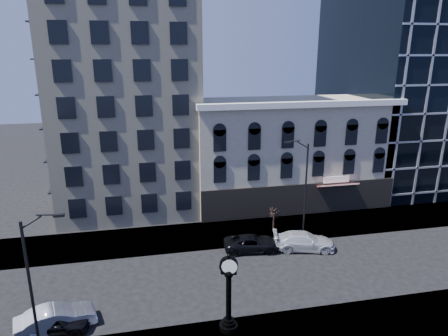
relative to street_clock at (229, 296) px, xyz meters
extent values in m
plane|color=black|center=(-0.23, 6.00, -2.54)|extent=(160.00, 160.00, 0.00)
cube|color=gray|center=(-0.23, 14.00, -2.48)|extent=(160.00, 6.00, 0.12)
cube|color=beige|center=(-6.23, 25.00, 16.46)|extent=(15.00, 15.00, 38.00)
cube|color=#B8B198|center=(11.77, 22.00, 3.46)|extent=(22.00, 10.00, 12.00)
cube|color=white|center=(11.77, 16.80, 9.66)|extent=(22.60, 0.80, 0.60)
cube|color=black|center=(11.77, 16.95, -0.74)|extent=(22.00, 0.30, 3.60)
cube|color=maroon|center=(15.77, 16.40, 0.86)|extent=(4.50, 1.18, 0.55)
cube|color=black|center=(31.77, 27.00, 11.46)|extent=(20.00, 20.00, 28.00)
cylinder|color=black|center=(0.00, 0.00, -2.26)|extent=(1.22, 1.22, 0.33)
cylinder|color=black|center=(0.00, 0.00, -1.98)|extent=(0.88, 0.88, 0.22)
cylinder|color=black|center=(0.00, 0.00, -1.78)|extent=(0.66, 0.66, 0.18)
cylinder|color=black|center=(0.00, 0.00, -0.10)|extent=(0.35, 0.35, 3.20)
sphere|color=black|center=(0.00, 0.00, 1.61)|extent=(0.62, 0.62, 0.62)
cube|color=black|center=(0.00, 0.00, 1.72)|extent=(1.02, 0.51, 0.28)
cylinder|color=black|center=(0.00, 0.00, 2.16)|extent=(1.20, 0.65, 1.15)
cylinder|color=white|center=(0.00, -0.19, 2.16)|extent=(0.94, 0.29, 0.97)
cylinder|color=white|center=(0.00, 0.19, 2.16)|extent=(0.94, 0.29, 0.97)
sphere|color=black|center=(0.00, 0.00, 2.83)|extent=(0.22, 0.22, 0.22)
cylinder|color=black|center=(-11.22, -0.58, 1.97)|extent=(0.16, 0.16, 8.78)
cube|color=black|center=(-9.28, -0.51, 6.51)|extent=(0.57, 0.25, 0.14)
cylinder|color=black|center=(10.09, 12.00, 2.14)|extent=(0.17, 0.17, 9.13)
cylinder|color=black|center=(10.09, 12.00, -2.21)|extent=(0.38, 0.38, 0.42)
cube|color=black|center=(8.09, 12.30, 6.87)|extent=(0.61, 0.32, 0.15)
cylinder|color=black|center=(7.47, 13.25, -1.45)|extent=(0.19, 0.19, 1.94)
imported|color=black|center=(-10.91, 2.07, -1.82)|extent=(4.33, 1.92, 1.45)
imported|color=silver|center=(-10.91, 2.31, -1.73)|extent=(5.22, 2.99, 1.63)
imported|color=black|center=(4.39, 10.12, -1.83)|extent=(5.35, 2.92, 1.42)
imported|color=silver|center=(9.08, 9.38, -1.73)|extent=(5.97, 3.55, 1.62)
camera|label=1|loc=(-4.73, -21.38, 14.83)|focal=32.00mm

